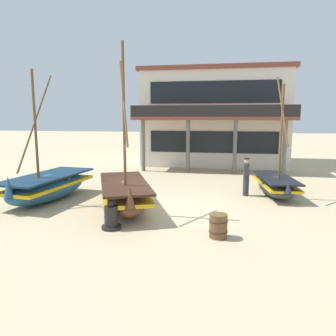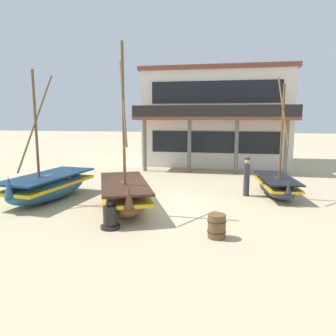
# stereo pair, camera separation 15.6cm
# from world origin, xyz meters

# --- Properties ---
(ground_plane) EXTENTS (120.00, 120.00, 0.00)m
(ground_plane) POSITION_xyz_m (0.00, 0.00, 0.00)
(ground_plane) COLOR tan
(fishing_boat_near_left) EXTENTS (1.79, 3.77, 5.18)m
(fishing_boat_near_left) POSITION_xyz_m (4.51, 2.90, 0.49)
(fishing_boat_near_left) COLOR #2D333D
(fishing_boat_near_left) RESTS_ON ground
(fishing_boat_centre_large) EXTENTS (2.26, 4.68, 5.27)m
(fishing_boat_centre_large) POSITION_xyz_m (-4.98, 0.26, 0.60)
(fishing_boat_centre_large) COLOR #23517A
(fishing_boat_centre_large) RESTS_ON ground
(fishing_boat_far_right) EXTENTS (3.27, 4.79, 6.00)m
(fishing_boat_far_right) POSITION_xyz_m (-1.40, -0.45, 0.60)
(fishing_boat_far_right) COLOR brown
(fishing_boat_far_right) RESTS_ON ground
(fisherman_by_hull) EXTENTS (0.26, 0.37, 1.68)m
(fisherman_by_hull) POSITION_xyz_m (3.21, 2.62, 0.83)
(fisherman_by_hull) COLOR #33333D
(fisherman_by_hull) RESTS_ON ground
(capstan_winch) EXTENTS (0.62, 0.62, 0.92)m
(capstan_winch) POSITION_xyz_m (-1.13, -2.60, 0.36)
(capstan_winch) COLOR black
(capstan_winch) RESTS_ON ground
(wooden_barrel) EXTENTS (0.56, 0.56, 0.70)m
(wooden_barrel) POSITION_xyz_m (2.18, -2.74, 0.35)
(wooden_barrel) COLOR brown
(wooden_barrel) RESTS_ON ground
(harbor_building_main) EXTENTS (10.46, 9.00, 6.81)m
(harbor_building_main) POSITION_xyz_m (1.35, 13.31, 3.41)
(harbor_building_main) COLOR silver
(harbor_building_main) RESTS_ON ground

